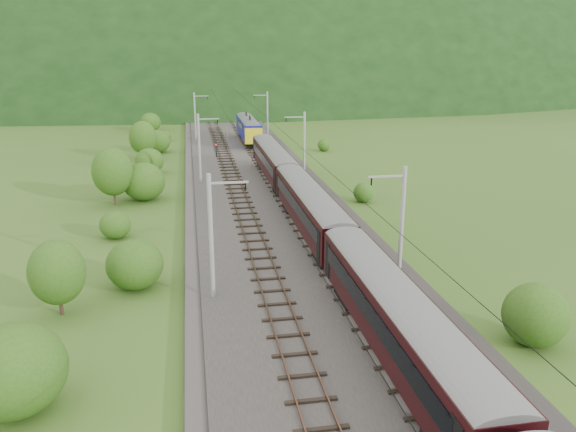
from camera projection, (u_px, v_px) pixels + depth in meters
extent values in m
plane|color=#32531A|center=(308.00, 293.00, 36.95)|extent=(600.00, 600.00, 0.00)
cube|color=#38332D|center=(283.00, 242.00, 46.34)|extent=(14.00, 220.00, 0.30)
cube|color=#523223|center=(246.00, 240.00, 45.72)|extent=(0.08, 220.00, 0.15)
cube|color=#523223|center=(263.00, 239.00, 45.96)|extent=(0.08, 220.00, 0.15)
cube|color=black|center=(255.00, 241.00, 45.88)|extent=(2.40, 220.00, 0.12)
cube|color=#523223|center=(303.00, 237.00, 46.51)|extent=(0.08, 220.00, 0.15)
cube|color=#523223|center=(320.00, 236.00, 46.75)|extent=(0.08, 220.00, 0.15)
cube|color=black|center=(312.00, 238.00, 46.67)|extent=(2.40, 220.00, 0.12)
cylinder|color=gray|center=(211.00, 237.00, 34.69)|extent=(0.28, 0.28, 8.00)
cube|color=gray|center=(229.00, 183.00, 33.90)|extent=(2.40, 0.12, 0.12)
cylinder|color=black|center=(245.00, 187.00, 34.16)|extent=(0.10, 0.10, 0.50)
cylinder|color=gray|center=(199.00, 149.00, 64.87)|extent=(0.28, 0.28, 8.00)
cube|color=gray|center=(209.00, 119.00, 64.09)|extent=(2.40, 0.12, 0.12)
cylinder|color=black|center=(217.00, 121.00, 64.34)|extent=(0.10, 0.10, 0.50)
cylinder|color=gray|center=(195.00, 117.00, 95.05)|extent=(0.28, 0.28, 8.00)
cube|color=gray|center=(201.00, 96.00, 94.27)|extent=(2.40, 0.12, 0.12)
cylinder|color=black|center=(207.00, 98.00, 94.52)|extent=(0.10, 0.10, 0.50)
cylinder|color=gray|center=(193.00, 100.00, 125.24)|extent=(0.28, 0.28, 8.00)
cube|color=gray|center=(198.00, 84.00, 124.46)|extent=(2.40, 0.12, 0.12)
cylinder|color=black|center=(202.00, 86.00, 124.71)|extent=(0.10, 0.10, 0.50)
cylinder|color=gray|center=(191.00, 90.00, 155.42)|extent=(0.28, 0.28, 8.00)
cube|color=gray|center=(195.00, 77.00, 154.64)|extent=(2.40, 0.12, 0.12)
cylinder|color=black|center=(199.00, 78.00, 154.89)|extent=(0.10, 0.10, 0.50)
cylinder|color=gray|center=(402.00, 226.00, 36.73)|extent=(0.28, 0.28, 8.00)
cube|color=gray|center=(387.00, 176.00, 35.55)|extent=(2.40, 0.12, 0.12)
cylinder|color=black|center=(371.00, 182.00, 35.47)|extent=(0.10, 0.10, 0.50)
cylinder|color=gray|center=(304.00, 146.00, 66.91)|extent=(0.28, 0.28, 8.00)
cube|color=gray|center=(294.00, 117.00, 65.74)|extent=(2.40, 0.12, 0.12)
cylinder|color=black|center=(286.00, 120.00, 65.66)|extent=(0.10, 0.10, 0.50)
cylinder|color=gray|center=(267.00, 115.00, 97.10)|extent=(0.28, 0.28, 8.00)
cube|color=gray|center=(260.00, 95.00, 95.92)|extent=(2.40, 0.12, 0.12)
cylinder|color=black|center=(255.00, 97.00, 95.84)|extent=(0.10, 0.10, 0.50)
cylinder|color=gray|center=(248.00, 99.00, 127.28)|extent=(0.28, 0.28, 8.00)
cube|color=gray|center=(242.00, 84.00, 126.10)|extent=(2.40, 0.12, 0.12)
cylinder|color=black|center=(238.00, 85.00, 126.03)|extent=(0.10, 0.10, 0.50)
cylinder|color=gray|center=(236.00, 89.00, 157.47)|extent=(0.28, 0.28, 8.00)
cube|color=gray|center=(232.00, 77.00, 156.29)|extent=(2.40, 0.12, 0.12)
cylinder|color=black|center=(228.00, 78.00, 156.21)|extent=(0.10, 0.10, 0.50)
cylinder|color=black|center=(253.00, 160.00, 43.94)|extent=(0.03, 198.00, 0.03)
cylinder|color=black|center=(313.00, 158.00, 44.73)|extent=(0.03, 198.00, 0.03)
ellipsoid|color=black|center=(202.00, 80.00, 282.19)|extent=(504.00, 360.00, 244.00)
cube|color=black|center=(397.00, 320.00, 27.46)|extent=(2.62, 19.88, 2.71)
cylinder|color=slate|center=(399.00, 297.00, 27.11)|extent=(2.62, 19.78, 2.62)
cube|color=black|center=(372.00, 316.00, 27.15)|extent=(0.05, 17.50, 1.04)
cube|color=black|center=(423.00, 312.00, 27.59)|extent=(0.05, 17.50, 1.04)
cube|color=black|center=(356.00, 294.00, 34.54)|extent=(1.99, 2.89, 0.81)
cube|color=black|center=(310.00, 207.00, 46.82)|extent=(2.62, 19.88, 2.71)
cylinder|color=slate|center=(310.00, 193.00, 46.47)|extent=(2.62, 19.78, 2.62)
cube|color=black|center=(294.00, 204.00, 46.51)|extent=(0.05, 17.50, 1.04)
cube|color=black|center=(325.00, 203.00, 46.95)|extent=(0.05, 17.50, 1.04)
cube|color=black|center=(330.00, 256.00, 40.77)|extent=(1.99, 2.89, 0.81)
cube|color=black|center=(295.00, 205.00, 53.90)|extent=(1.99, 2.89, 0.81)
cube|color=black|center=(274.00, 160.00, 66.19)|extent=(2.62, 19.88, 2.71)
cylinder|color=slate|center=(274.00, 150.00, 65.83)|extent=(2.62, 19.78, 2.62)
cube|color=black|center=(262.00, 158.00, 65.87)|extent=(0.05, 17.50, 1.04)
cube|color=black|center=(285.00, 157.00, 66.31)|extent=(0.05, 17.50, 1.04)
cube|color=black|center=(283.00, 189.00, 60.13)|extent=(1.99, 2.89, 0.81)
cube|color=black|center=(266.00, 164.00, 73.26)|extent=(1.99, 2.89, 0.81)
cube|color=#121591|center=(248.00, 128.00, 93.22)|extent=(2.62, 16.27, 2.71)
cylinder|color=slate|center=(248.00, 120.00, 92.87)|extent=(2.62, 16.19, 2.62)
cube|color=black|center=(240.00, 126.00, 92.91)|extent=(0.05, 14.32, 1.04)
cube|color=black|center=(256.00, 126.00, 93.34)|extent=(0.05, 14.32, 1.04)
cube|color=black|center=(252.00, 144.00, 88.36)|extent=(1.99, 2.89, 0.81)
cube|color=black|center=(245.00, 133.00, 99.10)|extent=(1.99, 2.89, 0.81)
cube|color=gold|center=(244.00, 123.00, 100.75)|extent=(2.67, 0.50, 2.44)
cube|color=gold|center=(254.00, 136.00, 85.79)|extent=(2.67, 0.50, 2.44)
cube|color=black|center=(246.00, 114.00, 95.51)|extent=(0.08, 1.60, 0.81)
cylinder|color=red|center=(228.00, 133.00, 98.25)|extent=(0.17, 0.17, 1.56)
cylinder|color=red|center=(251.00, 161.00, 74.76)|extent=(0.16, 0.16, 1.51)
cylinder|color=black|center=(216.00, 151.00, 81.19)|extent=(0.12, 0.12, 1.74)
sphere|color=red|center=(216.00, 145.00, 80.93)|extent=(0.21, 0.21, 0.21)
ellipsoid|color=#295115|center=(13.00, 370.00, 24.41)|extent=(4.58, 4.58, 4.12)
ellipsoid|color=#295115|center=(135.00, 265.00, 37.27)|extent=(3.77, 3.77, 3.40)
ellipsoid|color=#295115|center=(115.00, 225.00, 47.28)|extent=(2.63, 2.63, 2.37)
ellipsoid|color=#295115|center=(144.00, 182.00, 58.91)|extent=(4.48, 4.48, 4.03)
ellipsoid|color=#295115|center=(149.00, 161.00, 71.48)|extent=(3.64, 3.64, 3.28)
ellipsoid|color=#295115|center=(157.00, 141.00, 85.82)|extent=(3.88, 3.88, 3.49)
ellipsoid|color=#295115|center=(165.00, 136.00, 96.72)|extent=(2.03, 2.03, 1.82)
ellipsoid|color=#295115|center=(150.00, 122.00, 107.31)|extent=(4.00, 4.00, 3.60)
ellipsoid|color=#295115|center=(171.00, 119.00, 119.25)|extent=(2.07, 2.07, 1.86)
cylinder|color=black|center=(60.00, 295.00, 33.65)|extent=(0.24, 0.24, 2.58)
ellipsoid|color=#295115|center=(57.00, 272.00, 33.23)|extent=(3.31, 3.31, 3.97)
cylinder|color=black|center=(114.00, 189.00, 57.46)|extent=(0.24, 0.24, 3.22)
ellipsoid|color=#295115|center=(112.00, 172.00, 56.93)|extent=(4.14, 4.14, 4.96)
cylinder|color=black|center=(144.00, 150.00, 80.18)|extent=(0.24, 0.24, 3.04)
ellipsoid|color=#295115|center=(143.00, 138.00, 79.68)|extent=(3.90, 3.90, 4.69)
ellipsoid|color=#295115|center=(535.00, 318.00, 30.20)|extent=(3.50, 3.50, 3.15)
ellipsoid|color=#295115|center=(363.00, 193.00, 58.44)|extent=(2.09, 2.09, 1.88)
ellipsoid|color=#295115|center=(324.00, 146.00, 87.32)|extent=(1.88, 1.88, 1.69)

